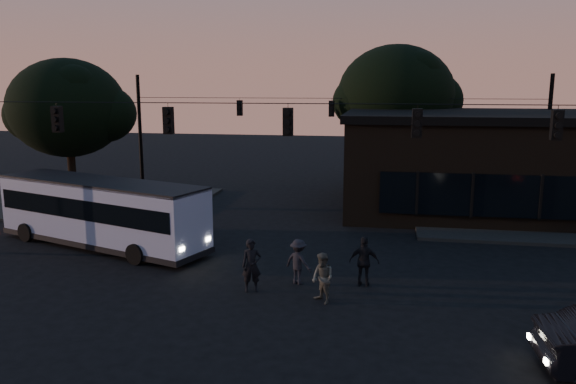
% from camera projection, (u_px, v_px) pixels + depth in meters
% --- Properties ---
extents(ground, '(120.00, 120.00, 0.00)m').
position_uv_depth(ground, '(265.00, 312.00, 17.18)').
color(ground, black).
rests_on(ground, ground).
extents(sidewalk_far_right, '(14.00, 10.00, 0.15)m').
position_uv_depth(sidewalk_far_right, '(553.00, 219.00, 28.67)').
color(sidewalk_far_right, black).
rests_on(sidewalk_far_right, ground).
extents(sidewalk_far_left, '(14.00, 10.00, 0.15)m').
position_uv_depth(sidewalk_far_left, '(84.00, 201.00, 33.08)').
color(sidewalk_far_left, black).
rests_on(sidewalk_far_left, ground).
extents(building, '(15.40, 10.41, 5.40)m').
position_uv_depth(building, '(488.00, 162.00, 30.59)').
color(building, black).
rests_on(building, ground).
extents(tree_behind, '(7.60, 7.60, 9.43)m').
position_uv_depth(tree_behind, '(396.00, 95.00, 36.61)').
color(tree_behind, black).
rests_on(tree_behind, ground).
extents(tree_left, '(6.40, 6.40, 8.30)m').
position_uv_depth(tree_left, '(67.00, 108.00, 31.07)').
color(tree_left, black).
rests_on(tree_left, ground).
extents(signal_rig_near, '(26.24, 0.30, 7.50)m').
position_uv_depth(signal_rig_near, '(288.00, 153.00, 20.21)').
color(signal_rig_near, black).
rests_on(signal_rig_near, ground).
extents(signal_rig_far, '(26.24, 0.30, 7.50)m').
position_uv_depth(signal_rig_far, '(331.00, 127.00, 35.73)').
color(signal_rig_far, black).
rests_on(signal_rig_far, ground).
extents(bus, '(10.43, 5.66, 2.88)m').
position_uv_depth(bus, '(101.00, 210.00, 23.89)').
color(bus, '#9BA1C6').
rests_on(bus, ground).
extents(pedestrian_a, '(0.76, 0.61, 1.81)m').
position_uv_depth(pedestrian_a, '(252.00, 265.00, 18.77)').
color(pedestrian_a, black).
rests_on(pedestrian_a, ground).
extents(pedestrian_b, '(0.99, 1.00, 1.63)m').
position_uv_depth(pedestrian_b, '(323.00, 278.00, 17.80)').
color(pedestrian_b, '#464740').
rests_on(pedestrian_b, ground).
extents(pedestrian_c, '(1.06, 0.51, 1.76)m').
position_uv_depth(pedestrian_c, '(364.00, 262.00, 19.26)').
color(pedestrian_c, black).
rests_on(pedestrian_c, ground).
extents(pedestrian_d, '(1.19, 1.01, 1.60)m').
position_uv_depth(pedestrian_d, '(298.00, 262.00, 19.51)').
color(pedestrian_d, black).
rests_on(pedestrian_d, ground).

